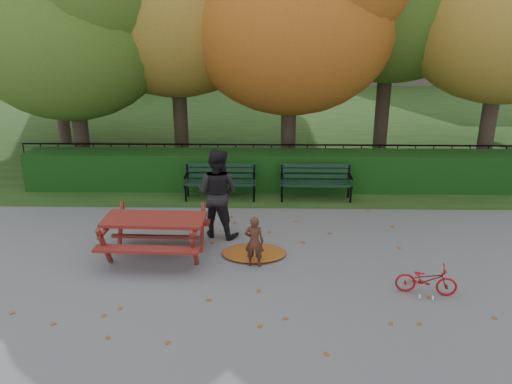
{
  "coord_description": "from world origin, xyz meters",
  "views": [
    {
      "loc": [
        -0.17,
        -8.21,
        4.43
      ],
      "look_at": [
        -0.36,
        1.38,
        1.0
      ],
      "focal_mm": 35.0,
      "sensor_mm": 36.0,
      "label": 1
    }
  ],
  "objects_px": {
    "child": "(254,242)",
    "adult": "(217,193)",
    "tree_a": "(75,10)",
    "bench_left": "(220,179)",
    "bicycle": "(426,280)",
    "bench_right": "(316,179)",
    "picnic_table": "(155,227)"
  },
  "relations": [
    {
      "from": "bench_left",
      "to": "bicycle",
      "type": "height_order",
      "value": "bench_left"
    },
    {
      "from": "tree_a",
      "to": "bicycle",
      "type": "xyz_separation_m",
      "value": [
        7.71,
        -6.41,
        -4.26
      ]
    },
    {
      "from": "bench_left",
      "to": "picnic_table",
      "type": "distance_m",
      "value": 3.43
    },
    {
      "from": "tree_a",
      "to": "adult",
      "type": "relative_size",
      "value": 3.97
    },
    {
      "from": "child",
      "to": "adult",
      "type": "bearing_deg",
      "value": -54.04
    },
    {
      "from": "bench_right",
      "to": "tree_a",
      "type": "bearing_deg",
      "value": 163.39
    },
    {
      "from": "child",
      "to": "bench_left",
      "type": "bearing_deg",
      "value": -69.81
    },
    {
      "from": "bench_left",
      "to": "picnic_table",
      "type": "xyz_separation_m",
      "value": [
        -0.96,
        -3.29,
        0.11
      ]
    },
    {
      "from": "tree_a",
      "to": "bicycle",
      "type": "bearing_deg",
      "value": -39.74
    },
    {
      "from": "bench_left",
      "to": "bicycle",
      "type": "xyz_separation_m",
      "value": [
        3.83,
        -4.54,
        -0.26
      ]
    },
    {
      "from": "picnic_table",
      "to": "adult",
      "type": "distance_m",
      "value": 1.54
    },
    {
      "from": "tree_a",
      "to": "adult",
      "type": "bearing_deg",
      "value": -45.66
    },
    {
      "from": "bench_right",
      "to": "picnic_table",
      "type": "relative_size",
      "value": 0.92
    },
    {
      "from": "tree_a",
      "to": "child",
      "type": "height_order",
      "value": "tree_a"
    },
    {
      "from": "tree_a",
      "to": "bench_right",
      "type": "bearing_deg",
      "value": -16.61
    },
    {
      "from": "tree_a",
      "to": "bench_left",
      "type": "bearing_deg",
      "value": -25.76
    },
    {
      "from": "bench_right",
      "to": "bicycle",
      "type": "height_order",
      "value": "bench_right"
    },
    {
      "from": "picnic_table",
      "to": "adult",
      "type": "bearing_deg",
      "value": 45.45
    },
    {
      "from": "tree_a",
      "to": "bench_left",
      "type": "distance_m",
      "value": 5.89
    },
    {
      "from": "bench_right",
      "to": "bench_left",
      "type": "bearing_deg",
      "value": 180.0
    },
    {
      "from": "bench_left",
      "to": "bench_right",
      "type": "height_order",
      "value": "same"
    },
    {
      "from": "tree_a",
      "to": "bicycle",
      "type": "height_order",
      "value": "tree_a"
    },
    {
      "from": "picnic_table",
      "to": "child",
      "type": "distance_m",
      "value": 1.93
    },
    {
      "from": "tree_a",
      "to": "child",
      "type": "xyz_separation_m",
      "value": [
        4.82,
        -5.48,
        -4.03
      ]
    },
    {
      "from": "bicycle",
      "to": "bench_left",
      "type": "bearing_deg",
      "value": 50.49
    },
    {
      "from": "child",
      "to": "adult",
      "type": "relative_size",
      "value": 0.52
    },
    {
      "from": "bench_left",
      "to": "picnic_table",
      "type": "bearing_deg",
      "value": -106.24
    },
    {
      "from": "tree_a",
      "to": "adult",
      "type": "height_order",
      "value": "tree_a"
    },
    {
      "from": "child",
      "to": "bicycle",
      "type": "relative_size",
      "value": 0.99
    },
    {
      "from": "adult",
      "to": "bicycle",
      "type": "relative_size",
      "value": 1.9
    },
    {
      "from": "adult",
      "to": "bicycle",
      "type": "xyz_separation_m",
      "value": [
        3.69,
        -2.29,
        -0.68
      ]
    },
    {
      "from": "bench_left",
      "to": "bicycle",
      "type": "relative_size",
      "value": 1.81
    }
  ]
}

